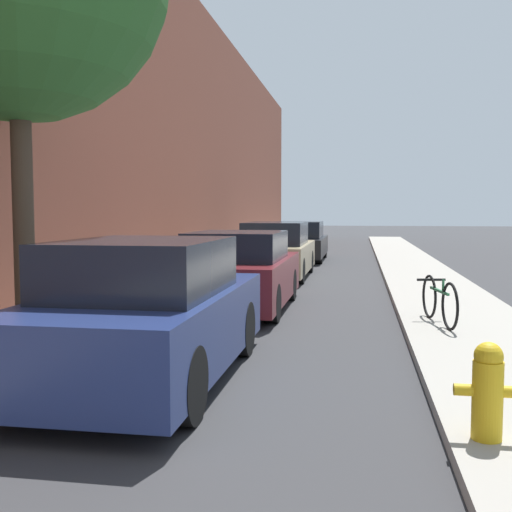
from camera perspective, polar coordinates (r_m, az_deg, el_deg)
ground_plane at (r=14.62m, az=4.71°, el=-2.85°), size 120.00×120.00×0.00m
sidewalk_left at (r=15.13m, az=-6.31°, el=-2.39°), size 2.00×52.00×0.12m
sidewalk_right at (r=14.65m, az=16.10°, el=-2.75°), size 2.00×52.00×0.12m
building_facade_left at (r=15.65m, az=-11.33°, el=13.24°), size 0.70×52.00×8.54m
parked_car_navy at (r=6.54m, az=-10.07°, el=-5.43°), size 1.74×4.02×1.51m
parked_car_maroon at (r=11.11m, az=-1.61°, el=-1.56°), size 1.80×4.05×1.43m
parked_car_champagne at (r=16.45m, az=1.93°, el=0.42°), size 1.75×4.55×1.50m
parked_car_black at (r=22.20m, az=4.07°, el=1.33°), size 1.85×4.51×1.42m
fire_hydrant at (r=4.88m, az=20.90°, el=-11.63°), size 0.48×0.22×0.73m
bicycle at (r=9.49m, az=16.78°, el=-4.01°), size 0.46×1.66×0.69m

